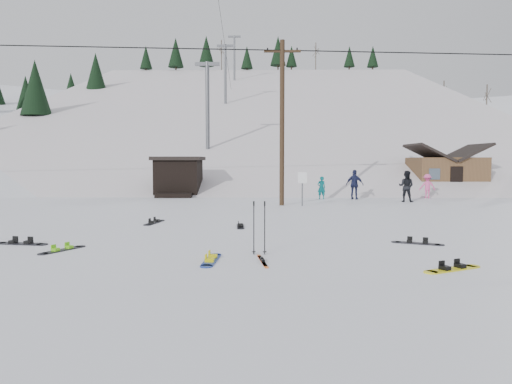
{
  "coord_description": "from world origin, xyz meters",
  "views": [
    {
      "loc": [
        0.92,
        -11.2,
        2.5
      ],
      "look_at": [
        0.7,
        4.51,
        1.4
      ],
      "focal_mm": 32.0,
      "sensor_mm": 36.0,
      "label": 1
    }
  ],
  "objects_px": {
    "hero_snowboard": "(211,260)",
    "hero_skis": "(262,261)",
    "utility_pole": "(282,120)",
    "cabin": "(445,173)"
  },
  "relations": [
    {
      "from": "hero_snowboard",
      "to": "hero_skis",
      "type": "height_order",
      "value": "hero_snowboard"
    },
    {
      "from": "hero_snowboard",
      "to": "hero_skis",
      "type": "xyz_separation_m",
      "value": [
        1.28,
        -0.06,
        -0.01
      ]
    },
    {
      "from": "hero_skis",
      "to": "utility_pole",
      "type": "bearing_deg",
      "value": 77.31
    },
    {
      "from": "cabin",
      "to": "hero_snowboard",
      "type": "distance_m",
      "value": 28.55
    },
    {
      "from": "utility_pole",
      "to": "hero_skis",
      "type": "bearing_deg",
      "value": -94.36
    },
    {
      "from": "cabin",
      "to": "hero_snowboard",
      "type": "bearing_deg",
      "value": -122.58
    },
    {
      "from": "hero_snowboard",
      "to": "hero_skis",
      "type": "bearing_deg",
      "value": -89.21
    },
    {
      "from": "utility_pole",
      "to": "hero_snowboard",
      "type": "xyz_separation_m",
      "value": [
        -2.35,
        -14.03,
        -4.65
      ]
    },
    {
      "from": "cabin",
      "to": "utility_pole",
      "type": "bearing_deg",
      "value": -142.44
    },
    {
      "from": "utility_pole",
      "to": "cabin",
      "type": "distance_m",
      "value": 16.71
    }
  ]
}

